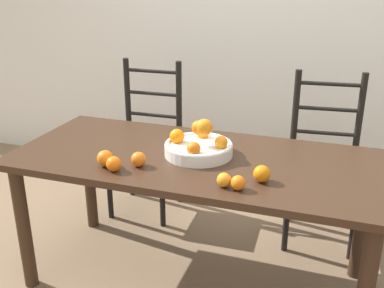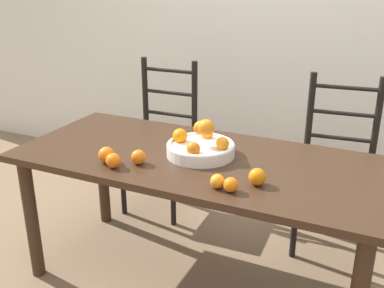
{
  "view_description": "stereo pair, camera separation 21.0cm",
  "coord_description": "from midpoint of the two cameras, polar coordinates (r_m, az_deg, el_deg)",
  "views": [
    {
      "loc": [
        0.64,
        -1.94,
        1.58
      ],
      "look_at": [
        0.01,
        -0.08,
        0.83
      ],
      "focal_mm": 42.0,
      "sensor_mm": 36.0,
      "label": 1
    },
    {
      "loc": [
        0.83,
        -1.86,
        1.58
      ],
      "look_at": [
        0.01,
        -0.08,
        0.83
      ],
      "focal_mm": 42.0,
      "sensor_mm": 36.0,
      "label": 2
    }
  ],
  "objects": [
    {
      "name": "orange_loose_2",
      "position": [
        1.93,
        5.82,
        -3.85
      ],
      "size": [
        0.07,
        0.07,
        0.07
      ],
      "color": "orange",
      "rests_on": "dining_table"
    },
    {
      "name": "fruit_bowl",
      "position": [
        2.2,
        -1.88,
        -0.27
      ],
      "size": [
        0.34,
        0.34,
        0.19
      ],
      "color": "white",
      "rests_on": "dining_table"
    },
    {
      "name": "orange_loose_1",
      "position": [
        1.86,
        2.67,
        -5.02
      ],
      "size": [
        0.06,
        0.06,
        0.06
      ],
      "color": "orange",
      "rests_on": "dining_table"
    },
    {
      "name": "chair_right",
      "position": [
        2.8,
        14.3,
        -2.54
      ],
      "size": [
        0.46,
        0.44,
        1.03
      ],
      "rotation": [
        0.0,
        0.0,
        0.1
      ],
      "color": "black",
      "rests_on": "ground_plane"
    },
    {
      "name": "dining_table",
      "position": [
        2.24,
        -2.21,
        -3.86
      ],
      "size": [
        1.81,
        0.8,
        0.73
      ],
      "color": "#382316",
      "rests_on": "ground_plane"
    },
    {
      "name": "orange_loose_4",
      "position": [
        1.88,
        0.9,
        -4.65
      ],
      "size": [
        0.06,
        0.06,
        0.06
      ],
      "color": "orange",
      "rests_on": "dining_table"
    },
    {
      "name": "wall_back",
      "position": [
        3.41,
        6.5,
        16.12
      ],
      "size": [
        8.0,
        0.06,
        2.6
      ],
      "color": "silver",
      "rests_on": "ground_plane"
    },
    {
      "name": "orange_loose_0",
      "position": [
        2.08,
        -12.79,
        -2.54
      ],
      "size": [
        0.07,
        0.07,
        0.07
      ],
      "color": "orange",
      "rests_on": "dining_table"
    },
    {
      "name": "orange_loose_3",
      "position": [
        2.14,
        -13.75,
        -1.85
      ],
      "size": [
        0.08,
        0.08,
        0.08
      ],
      "color": "orange",
      "rests_on": "dining_table"
    },
    {
      "name": "orange_loose_5",
      "position": [
        2.11,
        -9.65,
        -1.98
      ],
      "size": [
        0.07,
        0.07,
        0.07
      ],
      "color": "orange",
      "rests_on": "dining_table"
    },
    {
      "name": "chair_left",
      "position": [
        3.09,
        -7.71,
        0.19
      ],
      "size": [
        0.43,
        0.41,
        1.03
      ],
      "rotation": [
        0.0,
        0.0,
        0.03
      ],
      "color": "black",
      "rests_on": "ground_plane"
    },
    {
      "name": "ground_plane",
      "position": [
        2.58,
        -2.01,
        -16.86
      ],
      "size": [
        12.0,
        12.0,
        0.0
      ],
      "primitive_type": "plane",
      "color": "#7F664C"
    }
  ]
}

